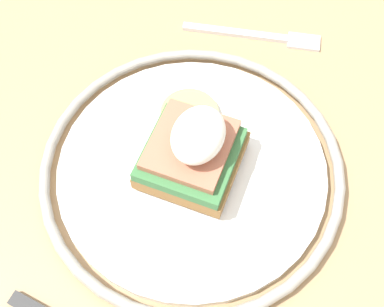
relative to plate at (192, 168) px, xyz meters
The scene contains 4 objects.
dining_table 0.14m from the plate, 46.88° to the right, with size 1.15×0.71×0.78m.
plate is the anchor object (origin of this frame).
sandwich 0.03m from the plate, behind, with size 0.12×0.09×0.07m.
fork 0.19m from the plate, behind, with size 0.05×0.16×0.00m.
Camera 1 is at (0.17, 0.11, 1.19)m, focal length 45.00 mm.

